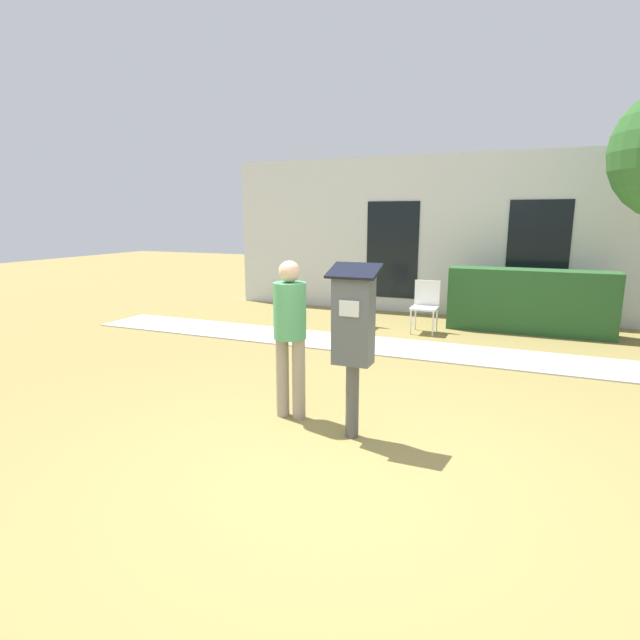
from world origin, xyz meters
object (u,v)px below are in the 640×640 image
object	(u,v)px
person_standing	(290,327)
outdoor_chair_left	(358,298)
parking_meter	(353,329)
outdoor_chair_middle	(426,302)

from	to	relation	value
person_standing	outdoor_chair_left	bearing A→B (deg)	63.98
parking_meter	outdoor_chair_left	size ratio (longest dim) A/B	1.77
person_standing	outdoor_chair_left	size ratio (longest dim) A/B	1.76
outdoor_chair_left	outdoor_chair_middle	world-z (taller)	same
person_standing	outdoor_chair_left	world-z (taller)	person_standing
parking_meter	person_standing	bearing A→B (deg)	164.54
outdoor_chair_left	parking_meter	bearing A→B (deg)	-66.73
parking_meter	person_standing	xyz separation A→B (m)	(-0.72, 0.20, -0.09)
parking_meter	outdoor_chair_middle	distance (m)	4.58
parking_meter	outdoor_chair_left	xyz separation A→B (m)	(-1.46, 4.52, -0.49)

